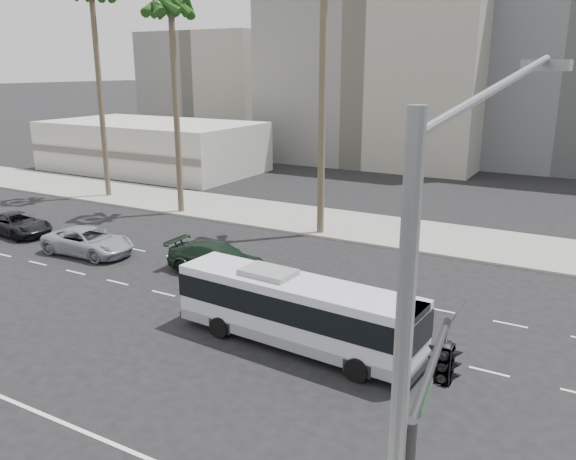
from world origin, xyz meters
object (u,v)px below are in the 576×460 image
Objects in this scene: car_a at (218,259)px; car_b at (88,241)px; city_bus at (296,309)px; streetlight_corner at (418,424)px; palm_mid at (171,11)px; traffic_signal at (441,379)px; car_c at (17,224)px.

car_a reaches higher than car_b.
streetlight_corner is (7.98, -11.39, 4.46)m from city_bus.
palm_mid is at bearing 143.12° from streetlight_corner.
traffic_signal is (7.65, -8.89, 3.74)m from city_bus.
car_c is 0.49× the size of streetlight_corner.
car_c is 17.37m from palm_mid.
car_b is 28.90m from streetlight_corner.
streetlight_corner is 1.68× the size of traffic_signal.
car_b is (-8.43, -0.96, -0.04)m from car_a.
streetlight_corner is 37.19m from palm_mid.
car_b is 16.90m from palm_mid.
city_bus is at bearing -97.82° from car_c.
palm_mid is at bearing 144.53° from city_bus.
city_bus is 1.61× the size of traffic_signal.
car_b is at bearing 144.21° from traffic_signal.
city_bus reaches higher than car_b.
car_a is 0.88× the size of traffic_signal.
city_bus is at bearing -126.36° from car_a.
streetlight_corner is 2.62m from traffic_signal.
car_b is at bearing -80.65° from palm_mid.
traffic_signal reaches higher than city_bus.
car_a is at bearing 141.49° from streetlight_corner.
car_c is (-7.18, 0.63, -0.06)m from car_b.
car_a is 1.09× the size of car_c.
traffic_signal is at bearing -110.14° from car_c.
palm_mid is (-17.53, 14.43, 12.56)m from city_bus.
palm_mid reaches higher than car_c.
traffic_signal is at bearing -45.32° from city_bus.
car_c is 33.88m from traffic_signal.
traffic_signal is at bearing 105.90° from streetlight_corner.
car_c is at bearing 172.30° from city_bus.
palm_mid is (-10.12, 9.33, 13.26)m from car_a.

